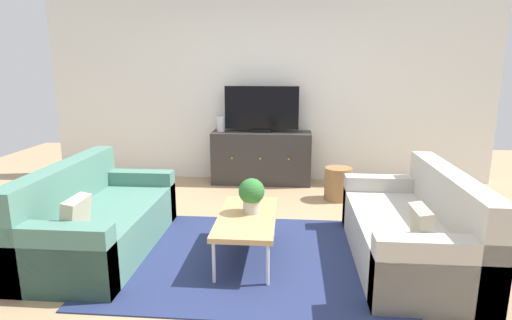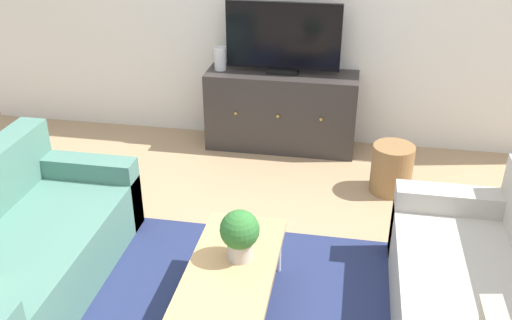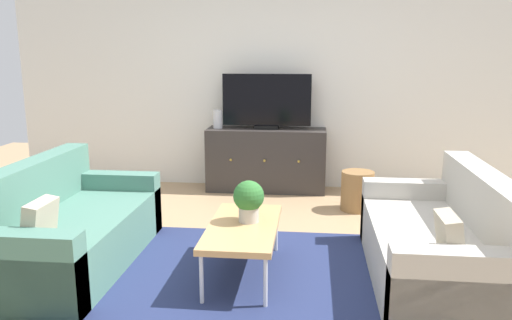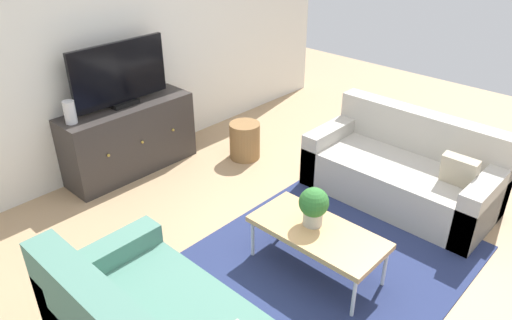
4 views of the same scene
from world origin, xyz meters
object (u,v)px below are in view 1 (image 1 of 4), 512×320
object	(u,v)px
couch_right_side	(417,233)
tv_console	(261,158)
potted_plant	(252,194)
coffee_table	(247,219)
flat_screen_tv	(262,109)
couch_left_side	(94,222)
glass_vase	(221,124)
wicker_basket	(338,184)

from	to	relation	value
couch_right_side	tv_console	size ratio (longest dim) A/B	1.24
potted_plant	coffee_table	bearing A→B (deg)	-113.12
coffee_table	potted_plant	bearing A→B (deg)	66.88
potted_plant	flat_screen_tv	bearing A→B (deg)	91.99
potted_plant	couch_left_side	bearing A→B (deg)	-178.14
couch_left_side	glass_vase	distance (m)	2.57
coffee_table	couch_right_side	bearing A→B (deg)	1.16
coffee_table	potted_plant	world-z (taller)	potted_plant
tv_console	couch_left_side	bearing A→B (deg)	-119.90
couch_left_side	flat_screen_tv	xyz separation A→B (m)	(1.37, 2.39, 0.79)
coffee_table	flat_screen_tv	size ratio (longest dim) A/B	1.00
couch_left_side	flat_screen_tv	distance (m)	2.87
couch_left_side	wicker_basket	size ratio (longest dim) A/B	4.20
glass_vase	wicker_basket	distance (m)	1.86
potted_plant	wicker_basket	world-z (taller)	potted_plant
couch_right_side	potted_plant	bearing A→B (deg)	178.12
potted_plant	glass_vase	size ratio (longest dim) A/B	1.43
couch_right_side	flat_screen_tv	xyz separation A→B (m)	(-1.51, 2.39, 0.79)
couch_left_side	coffee_table	bearing A→B (deg)	-1.19
glass_vase	wicker_basket	xyz separation A→B (m)	(1.60, -0.69, -0.64)
couch_right_side	flat_screen_tv	world-z (taller)	flat_screen_tv
couch_right_side	wicker_basket	size ratio (longest dim) A/B	4.20
couch_left_side	tv_console	xyz separation A→B (m)	(1.37, 2.37, 0.10)
coffee_table	tv_console	world-z (taller)	tv_console
couch_left_side	wicker_basket	xyz separation A→B (m)	(2.39, 1.69, -0.06)
coffee_table	potted_plant	size ratio (longest dim) A/B	3.33
tv_console	flat_screen_tv	bearing A→B (deg)	90.00
flat_screen_tv	couch_right_side	bearing A→B (deg)	-57.81
couch_right_side	tv_console	bearing A→B (deg)	122.40
couch_left_side	flat_screen_tv	world-z (taller)	flat_screen_tv
flat_screen_tv	glass_vase	xyz separation A→B (m)	(-0.58, -0.02, -0.21)
tv_console	glass_vase	distance (m)	0.75
flat_screen_tv	wicker_basket	xyz separation A→B (m)	(1.02, -0.71, -0.86)
couch_right_side	coffee_table	distance (m)	1.46
coffee_table	glass_vase	size ratio (longest dim) A/B	4.77
couch_right_side	coffee_table	size ratio (longest dim) A/B	1.67
flat_screen_tv	tv_console	bearing A→B (deg)	-90.00
coffee_table	flat_screen_tv	world-z (taller)	flat_screen_tv
couch_left_side	wicker_basket	world-z (taller)	couch_left_side
flat_screen_tv	wicker_basket	bearing A→B (deg)	-34.72
glass_vase	tv_console	bearing A→B (deg)	-0.00
coffee_table	potted_plant	distance (m)	0.22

